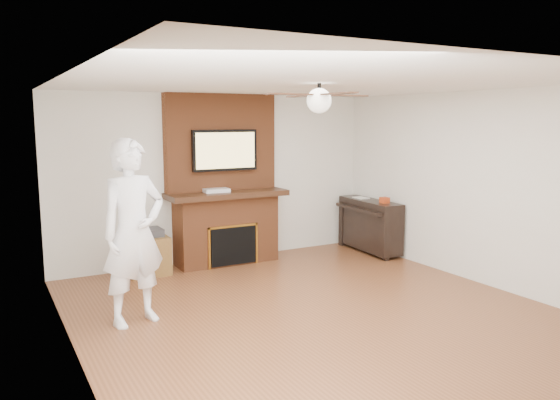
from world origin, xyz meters
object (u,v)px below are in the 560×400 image
person (134,232)px  piano (369,224)px  fireplace (224,196)px  side_table (147,253)px

person → piano: (4.10, 1.29, -0.52)m
fireplace → side_table: (-1.20, -0.07, -0.70)m
fireplace → piano: (2.29, -0.55, -0.54)m
fireplace → piano: 2.42m
person → side_table: 1.99m
fireplace → person: size_ratio=1.29×
side_table → piano: (3.50, -0.48, 0.16)m
fireplace → person: (-1.81, -1.84, -0.02)m
fireplace → person: fireplace is taller
side_table → piano: bearing=-7.6°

